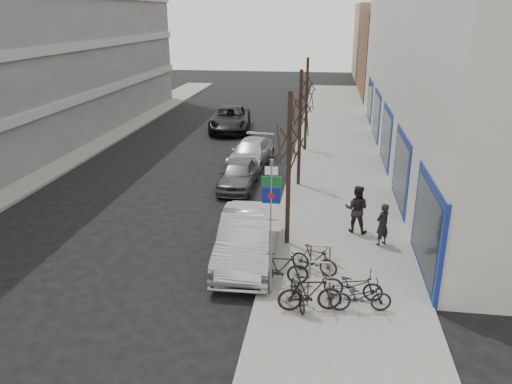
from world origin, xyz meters
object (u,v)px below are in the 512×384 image
(meter_front, at_px, (273,227))
(parked_car_mid, at_px, (238,174))
(parked_car_back, at_px, (251,153))
(bike_near_right, at_px, (310,293))
(bike_far_inner, at_px, (314,259))
(lane_car, at_px, (230,119))
(pedestrian_near, at_px, (382,224))
(bike_mid_curb, at_px, (353,282))
(highway_sign_pole, at_px, (271,220))
(meter_mid, at_px, (287,178))
(bike_mid_inner, at_px, (280,268))
(bike_rack, at_px, (320,271))
(pedestrian_far, at_px, (357,209))
(bike_near_left, at_px, (298,289))
(bike_far_curb, at_px, (361,294))
(tree_near, at_px, (289,134))
(parked_car_front, at_px, (248,238))
(tree_mid, at_px, (301,101))
(meter_back, at_px, (295,147))
(tree_far, at_px, (307,82))

(meter_front, relative_size, parked_car_mid, 0.32)
(parked_car_mid, relative_size, parked_car_back, 0.85)
(bike_near_right, distance_m, bike_far_inner, 2.12)
(lane_car, distance_m, pedestrian_near, 19.83)
(bike_near_right, bearing_deg, parked_car_mid, 9.00)
(bike_mid_curb, xyz_separation_m, pedestrian_near, (1.13, 3.71, 0.26))
(highway_sign_pole, distance_m, pedestrian_near, 5.39)
(meter_mid, height_order, bike_mid_inner, meter_mid)
(bike_rack, relative_size, pedestrian_far, 1.23)
(parked_car_mid, bearing_deg, meter_front, -70.14)
(bike_near_left, bearing_deg, bike_far_curb, -20.63)
(tree_near, relative_size, parked_car_front, 1.08)
(bike_mid_curb, xyz_separation_m, parked_car_mid, (-4.96, 9.40, 0.02))
(meter_mid, bearing_deg, parked_car_back, 115.73)
(tree_mid, bearing_deg, highway_sign_pole, -91.14)
(bike_rack, xyz_separation_m, bike_far_curb, (1.14, -1.14, 0.00))
(bike_near_right, height_order, parked_car_mid, parked_car_mid)
(bike_mid_curb, bearing_deg, pedestrian_far, 3.52)
(parked_car_mid, bearing_deg, bike_far_inner, -64.79)
(bike_rack, relative_size, meter_front, 1.78)
(tree_near, distance_m, meter_mid, 5.95)
(bike_near_left, distance_m, pedestrian_near, 5.01)
(pedestrian_far, bearing_deg, bike_far_inner, 79.42)
(tree_near, bearing_deg, meter_front, -131.99)
(tree_mid, xyz_separation_m, parked_car_mid, (-2.80, -0.53, -3.42))
(meter_front, xyz_separation_m, bike_mid_curb, (2.61, -2.92, -0.25))
(bike_mid_curb, relative_size, bike_mid_inner, 0.97)
(tree_near, distance_m, pedestrian_far, 4.11)
(lane_car, bearing_deg, meter_mid, -75.96)
(meter_front, height_order, pedestrian_near, pedestrian_near)
(meter_mid, relative_size, parked_car_front, 0.25)
(meter_back, xyz_separation_m, bike_mid_curb, (2.61, -13.92, -0.25))
(tree_far, height_order, pedestrian_near, tree_far)
(parked_car_front, bearing_deg, bike_near_left, -57.38)
(bike_near_left, xyz_separation_m, bike_mid_curb, (1.53, 0.52, 0.05))
(bike_mid_curb, height_order, parked_car_back, parked_car_back)
(bike_far_inner, relative_size, parked_car_front, 0.31)
(highway_sign_pole, xyz_separation_m, bike_rack, (1.40, 0.61, -1.80))
(meter_front, height_order, parked_car_front, parked_car_front)
(tree_near, bearing_deg, pedestrian_near, 5.04)
(tree_near, xyz_separation_m, bike_near_left, (0.63, -3.94, -3.49))
(meter_mid, bearing_deg, lane_car, 111.19)
(meter_front, bearing_deg, bike_far_curb, -51.77)
(bike_mid_curb, bearing_deg, pedestrian_near, -10.00)
(tree_mid, relative_size, bike_mid_inner, 3.19)
(bike_rack, height_order, parked_car_back, parked_car_back)
(parked_car_mid, height_order, parked_car_back, parked_car_back)
(parked_car_front, relative_size, lane_car, 0.86)
(parked_car_front, bearing_deg, bike_rack, -35.85)
(pedestrian_far, bearing_deg, lane_car, -52.43)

